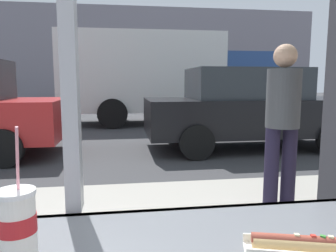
# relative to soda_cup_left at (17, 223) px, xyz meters

# --- Properties ---
(ground_plane) EXTENTS (60.00, 60.00, 0.00)m
(ground_plane) POSITION_rel_soda_cup_left_xyz_m (0.09, 8.21, -1.06)
(ground_plane) COLOR #38383A
(sidewalk_strip) EXTENTS (16.00, 2.80, 0.12)m
(sidewalk_strip) POSITION_rel_soda_cup_left_xyz_m (0.09, 1.81, -1.00)
(sidewalk_strip) COLOR #9E998E
(sidewalk_strip) RESTS_ON ground
(building_facade_far) EXTENTS (28.00, 1.20, 6.43)m
(building_facade_far) POSITION_rel_soda_cup_left_xyz_m (0.09, 22.34, 2.16)
(building_facade_far) COLOR gray
(building_facade_far) RESTS_ON ground
(soda_cup_left) EXTENTS (0.09, 0.09, 0.33)m
(soda_cup_left) POSITION_rel_soda_cup_left_xyz_m (0.00, 0.00, 0.00)
(soda_cup_left) COLOR white
(soda_cup_left) RESTS_ON window_counter
(hotdog_tray_far) EXTENTS (0.28, 0.16, 0.05)m
(hotdog_tray_far) POSITION_rel_soda_cup_left_xyz_m (0.68, -0.09, -0.06)
(hotdog_tray_far) COLOR silver
(hotdog_tray_far) RESTS_ON window_counter
(parked_car_black) EXTENTS (4.31, 1.91, 1.67)m
(parked_car_black) POSITION_rel_soda_cup_left_xyz_m (2.89, 5.65, -0.20)
(parked_car_black) COLOR black
(parked_car_black) RESTS_ON ground
(box_truck) EXTENTS (6.90, 2.44, 2.93)m
(box_truck) POSITION_rel_soda_cup_left_xyz_m (1.68, 10.09, 0.55)
(box_truck) COLOR silver
(box_truck) RESTS_ON ground
(pedestrian) EXTENTS (0.32, 0.32, 1.63)m
(pedestrian) POSITION_rel_soda_cup_left_xyz_m (1.79, 2.12, -0.01)
(pedestrian) COLOR #1F1A30
(pedestrian) RESTS_ON sidewalk_strip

